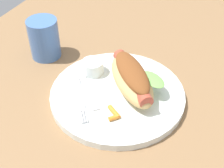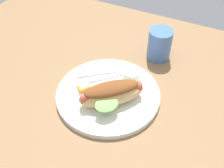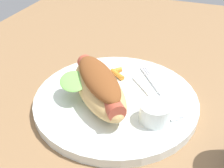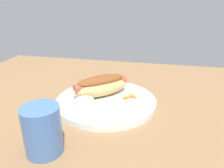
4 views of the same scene
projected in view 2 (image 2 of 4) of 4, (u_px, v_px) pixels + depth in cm
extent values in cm
cube|color=olive|center=(106.00, 95.00, 78.12)|extent=(120.00, 90.00, 1.80)
cylinder|color=white|center=(108.00, 95.00, 75.95)|extent=(28.17, 28.17, 1.60)
ellipsoid|color=tan|center=(111.00, 94.00, 71.59)|extent=(17.12, 16.32, 4.92)
cylinder|color=#B24733|center=(111.00, 92.00, 70.98)|extent=(13.89, 12.85, 2.77)
ellipsoid|color=brown|center=(111.00, 89.00, 70.09)|extent=(14.11, 13.37, 2.73)
ellipsoid|color=#7FC65B|center=(107.00, 104.00, 67.94)|extent=(7.26, 7.43, 1.59)
cylinder|color=white|center=(132.00, 75.00, 78.07)|extent=(4.80, 4.80, 3.00)
cube|color=silver|center=(110.00, 72.00, 81.00)|extent=(10.81, 8.46, 0.40)
cube|color=silver|center=(83.00, 74.00, 80.22)|extent=(2.75, 2.15, 0.40)
cube|color=silver|center=(83.00, 75.00, 79.91)|extent=(2.75, 2.15, 0.40)
cube|color=silver|center=(83.00, 76.00, 79.60)|extent=(2.75, 2.15, 0.40)
cube|color=silver|center=(111.00, 76.00, 79.77)|extent=(10.66, 10.21, 0.36)
cylinder|color=orange|center=(85.00, 89.00, 75.65)|extent=(2.72, 3.37, 0.94)
cylinder|color=orange|center=(79.00, 89.00, 75.73)|extent=(2.07, 2.02, 0.90)
cylinder|color=#4770B2|center=(160.00, 44.00, 85.21)|extent=(7.25, 7.25, 9.75)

